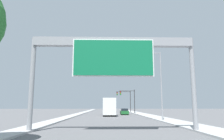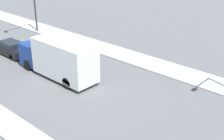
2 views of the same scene
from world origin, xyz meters
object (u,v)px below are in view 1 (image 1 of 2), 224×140
at_px(truck_box_primary, 109,107).
at_px(street_lamp_right, 159,80).
at_px(car_mid_right, 124,112).
at_px(traffic_light_near_intersection, 130,97).
at_px(traffic_light_mid_block, 126,98).
at_px(sign_gantry, 113,55).
at_px(car_mid_center, 109,111).

bearing_deg(truck_box_primary, street_lamp_right, -66.76).
height_order(car_mid_right, traffic_light_near_intersection, traffic_light_near_intersection).
bearing_deg(traffic_light_mid_block, truck_box_primary, -103.14).
bearing_deg(traffic_light_near_intersection, street_lamp_right, -87.91).
height_order(car_mid_right, truck_box_primary, truck_box_primary).
height_order(sign_gantry, truck_box_primary, sign_gantry).
xyz_separation_m(car_mid_center, traffic_light_near_intersection, (5.47, 4.96, 3.44)).
bearing_deg(traffic_light_near_intersection, car_mid_center, -137.84).
distance_m(sign_gantry, car_mid_right, 33.86).
bearing_deg(street_lamp_right, car_mid_right, 98.03).
height_order(car_mid_center, traffic_light_mid_block, traffic_light_mid_block).
xyz_separation_m(car_mid_right, traffic_light_near_intersection, (1.97, 6.88, 3.49)).
relative_size(car_mid_right, street_lamp_right, 0.49).
relative_size(truck_box_primary, traffic_light_near_intersection, 1.37).
bearing_deg(truck_box_primary, traffic_light_near_intersection, 67.16).
xyz_separation_m(car_mid_right, traffic_light_mid_block, (1.87, 16.88, 3.77)).
bearing_deg(street_lamp_right, sign_gantry, -118.44).
bearing_deg(car_mid_right, traffic_light_mid_block, 83.68).
height_order(truck_box_primary, street_lamp_right, street_lamp_right).
distance_m(sign_gantry, traffic_light_mid_block, 50.43).
bearing_deg(car_mid_right, street_lamp_right, -81.97).
height_order(car_mid_center, truck_box_primary, truck_box_primary).
bearing_deg(street_lamp_right, traffic_light_near_intersection, 92.09).
height_order(truck_box_primary, traffic_light_near_intersection, traffic_light_near_intersection).
xyz_separation_m(sign_gantry, car_mid_center, (0.00, 35.16, -5.34)).
xyz_separation_m(sign_gantry, truck_box_primary, (0.00, 27.12, -4.29)).
relative_size(car_mid_right, traffic_light_mid_block, 0.69).
relative_size(traffic_light_mid_block, street_lamp_right, 0.71).
height_order(sign_gantry, street_lamp_right, street_lamp_right).
distance_m(car_mid_center, car_mid_right, 3.99).
xyz_separation_m(car_mid_center, street_lamp_right, (6.50, -23.17, 4.79)).
relative_size(sign_gantry, truck_box_primary, 1.57).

